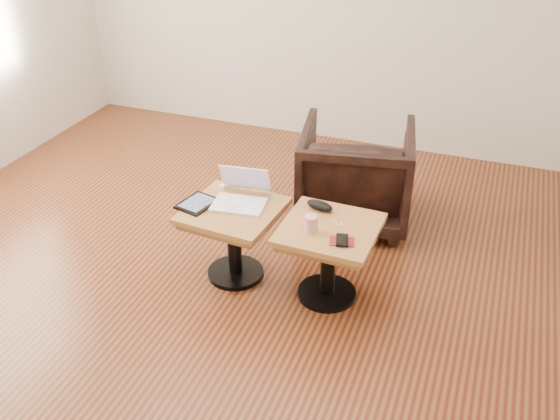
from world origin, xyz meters
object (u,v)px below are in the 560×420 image
(side_table_left, at_px, (233,225))
(side_table_right, at_px, (329,245))
(laptop, at_px, (241,196))
(armchair, at_px, (356,175))
(striped_cup, at_px, (311,224))

(side_table_left, xyz_separation_m, side_table_right, (0.61, 0.00, 0.00))
(side_table_left, distance_m, laptop, 0.19)
(armchair, bearing_deg, side_table_right, 84.55)
(side_table_left, distance_m, armchair, 1.08)
(side_table_right, bearing_deg, armchair, 96.86)
(armchair, bearing_deg, laptop, 48.78)
(side_table_right, relative_size, armchair, 0.71)
(striped_cup, bearing_deg, armchair, 89.52)
(armchair, bearing_deg, striped_cup, 79.06)
(side_table_right, relative_size, laptop, 1.63)
(laptop, xyz_separation_m, striped_cup, (0.50, -0.16, 0.01))
(laptop, distance_m, armchair, 1.02)
(side_table_left, bearing_deg, side_table_right, 5.04)
(side_table_right, height_order, armchair, armchair)
(side_table_left, height_order, side_table_right, same)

